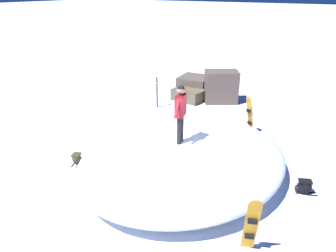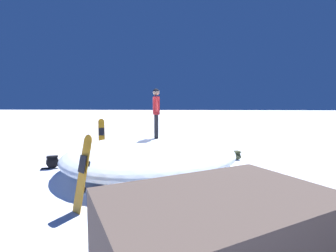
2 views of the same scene
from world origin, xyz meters
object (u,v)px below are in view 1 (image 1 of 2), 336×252
object	(u,v)px
snowboarder_standing	(181,109)
backpack_near	(304,187)
snowboard_secondary_upright	(251,225)
backpack_far	(77,158)
snowboard_primary_upright	(250,115)
trail_marker_pole	(157,92)

from	to	relation	value
snowboarder_standing	backpack_near	size ratio (longest dim) A/B	2.82
snowboard_secondary_upright	snowboarder_standing	bearing A→B (deg)	-125.77
snowboarder_standing	backpack_far	xyz separation A→B (m)	(1.40, -3.11, -1.93)
backpack_near	backpack_far	world-z (taller)	backpack_near
snowboard_secondary_upright	backpack_near	xyz separation A→B (m)	(-2.98, 0.55, -0.59)
snowboard_primary_upright	trail_marker_pole	size ratio (longest dim) A/B	1.06
snowboard_primary_upright	backpack_near	distance (m)	4.07
backpack_near	trail_marker_pole	world-z (taller)	trail_marker_pole
backpack_far	trail_marker_pole	xyz separation A→B (m)	(-5.81, -0.76, 0.62)
snowboard_primary_upright	snowboarder_standing	bearing A→B (deg)	-12.86
snowboard_secondary_upright	trail_marker_pole	bearing A→B (deg)	-133.76
snowboarder_standing	trail_marker_pole	world-z (taller)	snowboarder_standing
snowboard_primary_upright	snowboard_secondary_upright	world-z (taller)	snowboard_primary_upright
snowboard_primary_upright	backpack_far	world-z (taller)	snowboard_primary_upright
backpack_far	trail_marker_pole	size ratio (longest dim) A/B	0.36
snowboarder_standing	backpack_far	size ratio (longest dim) A/B	3.36
snowboard_primary_upright	trail_marker_pole	bearing A→B (deg)	-96.89
backpack_far	trail_marker_pole	distance (m)	5.90
snowboard_secondary_upright	trail_marker_pole	xyz separation A→B (m)	(-6.57, -6.86, -0.03)
backpack_near	snowboard_primary_upright	bearing A→B (deg)	-138.50
snowboard_primary_upright	snowboard_secondary_upright	bearing A→B (deg)	19.44
snowboard_secondary_upright	backpack_far	world-z (taller)	snowboard_secondary_upright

